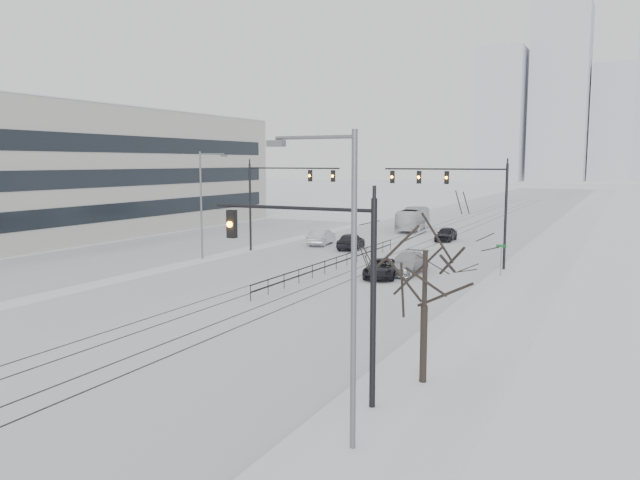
{
  "coord_description": "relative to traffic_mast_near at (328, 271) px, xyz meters",
  "views": [
    {
      "loc": [
        19.56,
        -12.33,
        8.13
      ],
      "look_at": [
        2.11,
        22.95,
        3.2
      ],
      "focal_mm": 35.0,
      "sensor_mm": 36.0,
      "label": 1
    }
  ],
  "objects": [
    {
      "name": "street_sign",
      "position": [
        1.01,
        26.0,
        -2.96
      ],
      "size": [
        0.7,
        0.06,
        2.4
      ],
      "color": "#595B60",
      "rests_on": "ground"
    },
    {
      "name": "sedan_nb_front",
      "position": [
        -6.55,
        22.55,
        -3.91
      ],
      "size": [
        2.94,
        4.97,
        1.3
      ],
      "primitive_type": "imported",
      "rotation": [
        0.0,
        0.0,
        0.18
      ],
      "color": "black",
      "rests_on": "ground"
    },
    {
      "name": "sedan_sb_outer",
      "position": [
        -18.13,
        36.37,
        -3.79
      ],
      "size": [
        2.33,
        4.9,
        1.55
      ],
      "primitive_type": "imported",
      "rotation": [
        0.0,
        0.0,
        3.29
      ],
      "color": "#B6B7BE",
      "rests_on": "ground"
    },
    {
      "name": "sedan_sb_inner",
      "position": [
        -14.28,
        34.82,
        -3.78
      ],
      "size": [
        2.44,
        4.79,
        1.56
      ],
      "primitive_type": "imported",
      "rotation": [
        0.0,
        0.0,
        3.28
      ],
      "color": "black",
      "rests_on": "ground"
    },
    {
      "name": "bare_tree",
      "position": [
        2.41,
        3.0,
        -0.07
      ],
      "size": [
        4.4,
        4.4,
        6.1
      ],
      "color": "black",
      "rests_on": "ground"
    },
    {
      "name": "sedan_nb_far",
      "position": [
        -7.93,
        44.9,
        -3.85
      ],
      "size": [
        1.78,
        4.24,
        1.43
      ],
      "primitive_type": "imported",
      "rotation": [
        0.0,
        0.0,
        0.02
      ],
      "color": "black",
      "rests_on": "ground"
    },
    {
      "name": "tram_rails",
      "position": [
        -10.79,
        34.0,
        -4.54
      ],
      "size": [
        5.3,
        180.0,
        0.01
      ],
      "color": "black",
      "rests_on": "ground"
    },
    {
      "name": "median_fence",
      "position": [
        -10.79,
        24.0,
        -4.04
      ],
      "size": [
        0.06,
        24.0,
        1.0
      ],
      "color": "black",
      "rests_on": "ground"
    },
    {
      "name": "office_building",
      "position": [
        -48.76,
        29.0,
        2.5
      ],
      "size": [
        20.2,
        62.2,
        14.11
      ],
      "color": "#ACAAA2",
      "rests_on": "ground"
    },
    {
      "name": "sidewalk_east",
      "position": [
        2.71,
        54.0,
        -4.48
      ],
      "size": [
        5.0,
        260.0,
        0.16
      ],
      "primitive_type": "cube",
      "color": "white",
      "rests_on": "ground"
    },
    {
      "name": "street_light_west",
      "position": [
        -22.99,
        24.0,
        0.65
      ],
      "size": [
        2.73,
        0.25,
        9.0
      ],
      "color": "#595B60",
      "rests_on": "ground"
    },
    {
      "name": "sedan_nb_right",
      "position": [
        -5.46,
        24.86,
        -3.81
      ],
      "size": [
        2.12,
        5.21,
        1.51
      ],
      "primitive_type": "imported",
      "rotation": [
        0.0,
        0.0,
        -0.0
      ],
      "color": "#A2A4A9",
      "rests_on": "ground"
    },
    {
      "name": "road",
      "position": [
        -10.79,
        54.0,
        -4.55
      ],
      "size": [
        22.0,
        260.0,
        0.02
      ],
      "primitive_type": "cube",
      "color": "silver",
      "rests_on": "ground"
    },
    {
      "name": "parking_strip",
      "position": [
        -30.79,
        29.0,
        -4.55
      ],
      "size": [
        14.0,
        60.0,
        0.03
      ],
      "primitive_type": "cube",
      "color": "silver",
      "rests_on": "ground"
    },
    {
      "name": "traffic_mast_nw",
      "position": [
        -19.31,
        30.0,
        1.01
      ],
      "size": [
        9.1,
        0.37,
        8.0
      ],
      "color": "black",
      "rests_on": "ground"
    },
    {
      "name": "traffic_mast_near",
      "position": [
        0.0,
        0.0,
        0.0
      ],
      "size": [
        6.1,
        0.37,
        7.0
      ],
      "color": "black",
      "rests_on": "ground"
    },
    {
      "name": "skyline",
      "position": [
        -5.77,
        267.63,
        26.08
      ],
      "size": [
        96.0,
        48.0,
        72.0
      ],
      "color": "#ADB2BE",
      "rests_on": "ground"
    },
    {
      "name": "traffic_mast_ne",
      "position": [
        -2.64,
        29.0,
        1.2
      ],
      "size": [
        9.6,
        0.37,
        8.0
      ],
      "color": "black",
      "rests_on": "ground"
    },
    {
      "name": "street_light_east",
      "position": [
        1.91,
        -3.0,
        0.65
      ],
      "size": [
        2.73,
        0.25,
        9.0
      ],
      "color": "#595B60",
      "rests_on": "ground"
    },
    {
      "name": "box_truck",
      "position": [
        -14.21,
        53.29,
        -3.23
      ],
      "size": [
        3.25,
        9.77,
        2.67
      ],
      "primitive_type": "imported",
      "rotation": [
        0.0,
        0.0,
        3.25
      ],
      "color": "silver",
      "rests_on": "ground"
    },
    {
      "name": "curb",
      "position": [
        0.26,
        54.0,
        -4.5
      ],
      "size": [
        0.1,
        260.0,
        0.12
      ],
      "primitive_type": "cube",
      "color": "gray",
      "rests_on": "ground"
    }
  ]
}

